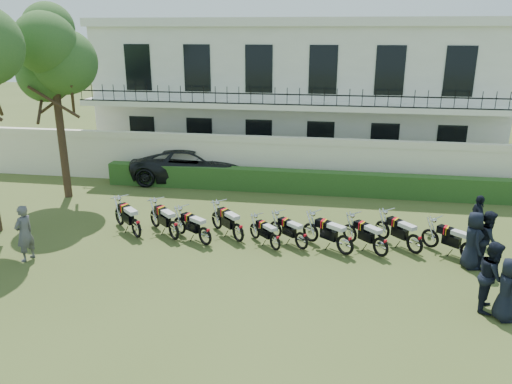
{
  "coord_description": "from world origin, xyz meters",
  "views": [
    {
      "loc": [
        2.36,
        -13.78,
        6.83
      ],
      "look_at": [
        -0.36,
        2.4,
        1.5
      ],
      "focal_mm": 35.0,
      "sensor_mm": 36.0,
      "label": 1
    }
  ],
  "objects_px": {
    "suv": "(193,164)",
    "tree_west_near": "(52,55)",
    "motorcycle_7": "(381,242)",
    "inspector": "(24,233)",
    "officer_0": "(507,289)",
    "officer_1": "(493,276)",
    "officer_3": "(473,240)",
    "motorcycle_9": "(470,247)",
    "motorcycle_8": "(415,239)",
    "officer_5": "(477,219)",
    "motorcycle_3": "(238,228)",
    "motorcycle_6": "(345,240)",
    "motorcycle_0": "(136,224)",
    "motorcycle_4": "(275,238)",
    "motorcycle_1": "(174,226)",
    "motorcycle_5": "(302,237)",
    "officer_4": "(488,239)",
    "motorcycle_2": "(205,232)"
  },
  "relations": [
    {
      "from": "suv",
      "to": "tree_west_near",
      "type": "bearing_deg",
      "value": 118.8
    },
    {
      "from": "motorcycle_7",
      "to": "inspector",
      "type": "xyz_separation_m",
      "value": [
        -10.86,
        -2.02,
        0.39
      ]
    },
    {
      "from": "officer_0",
      "to": "officer_1",
      "type": "height_order",
      "value": "officer_1"
    },
    {
      "from": "motorcycle_7",
      "to": "officer_3",
      "type": "height_order",
      "value": "officer_3"
    },
    {
      "from": "officer_0",
      "to": "motorcycle_9",
      "type": "bearing_deg",
      "value": -5.85
    },
    {
      "from": "motorcycle_8",
      "to": "officer_1",
      "type": "relative_size",
      "value": 0.86
    },
    {
      "from": "officer_5",
      "to": "motorcycle_7",
      "type": "bearing_deg",
      "value": 113.36
    },
    {
      "from": "motorcycle_3",
      "to": "motorcycle_6",
      "type": "relative_size",
      "value": 0.89
    },
    {
      "from": "motorcycle_0",
      "to": "officer_3",
      "type": "distance_m",
      "value": 10.79
    },
    {
      "from": "tree_west_near",
      "to": "motorcycle_4",
      "type": "xyz_separation_m",
      "value": [
        9.47,
        -4.04,
        -5.46
      ]
    },
    {
      "from": "motorcycle_1",
      "to": "officer_3",
      "type": "xyz_separation_m",
      "value": [
        9.46,
        -0.47,
        0.36
      ]
    },
    {
      "from": "motorcycle_5",
      "to": "officer_4",
      "type": "distance_m",
      "value": 5.59
    },
    {
      "from": "motorcycle_6",
      "to": "motorcycle_9",
      "type": "xyz_separation_m",
      "value": [
        3.78,
        0.15,
        -0.02
      ]
    },
    {
      "from": "inspector",
      "to": "officer_1",
      "type": "xyz_separation_m",
      "value": [
        13.39,
        -0.67,
        0.03
      ]
    },
    {
      "from": "motorcycle_2",
      "to": "motorcycle_8",
      "type": "height_order",
      "value": "motorcycle_8"
    },
    {
      "from": "motorcycle_8",
      "to": "suv",
      "type": "height_order",
      "value": "suv"
    },
    {
      "from": "tree_west_near",
      "to": "motorcycle_7",
      "type": "xyz_separation_m",
      "value": [
        12.8,
        -3.97,
        -5.39
      ]
    },
    {
      "from": "motorcycle_7",
      "to": "motorcycle_8",
      "type": "relative_size",
      "value": 0.94
    },
    {
      "from": "motorcycle_1",
      "to": "officer_5",
      "type": "xyz_separation_m",
      "value": [
        10.06,
        1.49,
        0.31
      ]
    },
    {
      "from": "motorcycle_2",
      "to": "motorcycle_3",
      "type": "relative_size",
      "value": 1.1
    },
    {
      "from": "motorcycle_4",
      "to": "officer_5",
      "type": "height_order",
      "value": "officer_5"
    },
    {
      "from": "motorcycle_1",
      "to": "motorcycle_9",
      "type": "distance_m",
      "value": 9.52
    },
    {
      "from": "officer_3",
      "to": "motorcycle_2",
      "type": "bearing_deg",
      "value": 83.0
    },
    {
      "from": "motorcycle_9",
      "to": "inspector",
      "type": "relative_size",
      "value": 0.88
    },
    {
      "from": "tree_west_near",
      "to": "motorcycle_3",
      "type": "distance_m",
      "value": 10.4
    },
    {
      "from": "inspector",
      "to": "officer_0",
      "type": "bearing_deg",
      "value": 98.18
    },
    {
      "from": "motorcycle_1",
      "to": "officer_3",
      "type": "height_order",
      "value": "officer_3"
    },
    {
      "from": "motorcycle_6",
      "to": "motorcycle_0",
      "type": "bearing_deg",
      "value": 125.34
    },
    {
      "from": "motorcycle_2",
      "to": "motorcycle_5",
      "type": "height_order",
      "value": "motorcycle_2"
    },
    {
      "from": "motorcycle_5",
      "to": "inspector",
      "type": "relative_size",
      "value": 0.81
    },
    {
      "from": "motorcycle_1",
      "to": "motorcycle_9",
      "type": "height_order",
      "value": "motorcycle_1"
    },
    {
      "from": "tree_west_near",
      "to": "officer_4",
      "type": "height_order",
      "value": "tree_west_near"
    },
    {
      "from": "motorcycle_2",
      "to": "officer_1",
      "type": "relative_size",
      "value": 0.91
    },
    {
      "from": "tree_west_near",
      "to": "suv",
      "type": "bearing_deg",
      "value": 34.94
    },
    {
      "from": "motorcycle_0",
      "to": "officer_5",
      "type": "height_order",
      "value": "officer_5"
    },
    {
      "from": "motorcycle_3",
      "to": "motorcycle_4",
      "type": "xyz_separation_m",
      "value": [
        1.32,
        -0.46,
        -0.08
      ]
    },
    {
      "from": "motorcycle_0",
      "to": "motorcycle_8",
      "type": "height_order",
      "value": "motorcycle_0"
    },
    {
      "from": "motorcycle_1",
      "to": "officer_3",
      "type": "relative_size",
      "value": 0.89
    },
    {
      "from": "officer_1",
      "to": "suv",
      "type": "bearing_deg",
      "value": 63.07
    },
    {
      "from": "motorcycle_3",
      "to": "motorcycle_8",
      "type": "height_order",
      "value": "motorcycle_8"
    },
    {
      "from": "motorcycle_4",
      "to": "officer_1",
      "type": "distance_m",
      "value": 6.44
    },
    {
      "from": "motorcycle_2",
      "to": "motorcycle_7",
      "type": "bearing_deg",
      "value": -55.15
    },
    {
      "from": "motorcycle_0",
      "to": "officer_1",
      "type": "xyz_separation_m",
      "value": [
        10.69,
        -2.84,
        0.39
      ]
    },
    {
      "from": "motorcycle_4",
      "to": "motorcycle_9",
      "type": "xyz_separation_m",
      "value": [
        6.01,
        0.16,
        0.07
      ]
    },
    {
      "from": "tree_west_near",
      "to": "motorcycle_9",
      "type": "distance_m",
      "value": 16.85
    },
    {
      "from": "officer_0",
      "to": "officer_3",
      "type": "height_order",
      "value": "officer_3"
    },
    {
      "from": "tree_west_near",
      "to": "motorcycle_4",
      "type": "relative_size",
      "value": 6.16
    },
    {
      "from": "motorcycle_0",
      "to": "officer_1",
      "type": "bearing_deg",
      "value": -61.52
    },
    {
      "from": "officer_1",
      "to": "officer_3",
      "type": "xyz_separation_m",
      "value": [
        0.09,
        2.41,
        -0.04
      ]
    },
    {
      "from": "motorcycle_6",
      "to": "inspector",
      "type": "xyz_separation_m",
      "value": [
        -9.75,
        -1.95,
        0.37
      ]
    }
  ]
}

